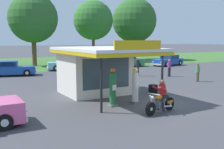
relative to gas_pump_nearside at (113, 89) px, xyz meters
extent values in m
plane|color=#424247|center=(2.65, -0.75, -0.92)|extent=(300.00, 300.00, 0.00)
cube|color=#3D6B2D|center=(2.65, 29.25, -0.92)|extent=(120.00, 24.00, 0.01)
cube|color=silver|center=(0.71, 3.64, 0.49)|extent=(3.88, 3.37, 2.82)
cube|color=#384C56|center=(0.71, 1.98, 0.54)|extent=(3.10, 0.05, 1.80)
cube|color=silver|center=(0.71, 2.14, 1.98)|extent=(4.58, 6.86, 0.16)
cube|color=gold|center=(0.71, 2.14, 1.80)|extent=(4.58, 6.86, 0.18)
cube|color=gold|center=(0.71, -1.26, 2.28)|extent=(2.71, 0.08, 0.44)
cylinder|color=black|center=(2.55, -0.89, 0.49)|extent=(0.12, 0.12, 2.82)
cylinder|color=black|center=(-1.13, -0.89, 0.49)|extent=(0.12, 0.12, 2.82)
cube|color=slate|center=(0.00, 0.00, -0.87)|extent=(0.44, 0.44, 0.10)
cylinder|color=#1E6B33|center=(0.00, 0.00, 0.00)|extent=(0.34, 0.34, 1.64)
cube|color=white|center=(0.00, -0.18, 0.08)|extent=(0.22, 0.02, 0.28)
sphere|color=orange|center=(0.00, 0.00, 0.96)|extent=(0.26, 0.26, 0.26)
cube|color=slate|center=(1.42, 0.00, -0.87)|extent=(0.44, 0.44, 0.10)
cylinder|color=silver|center=(1.42, 0.00, -0.04)|extent=(0.34, 0.34, 1.57)
cube|color=white|center=(1.42, -0.18, 0.04)|extent=(0.22, 0.02, 0.28)
sphere|color=#EACC4C|center=(1.42, 0.00, 0.88)|extent=(0.26, 0.26, 0.26)
cylinder|color=black|center=(0.57, -2.48, -0.60)|extent=(0.64, 0.25, 0.64)
cylinder|color=silver|center=(0.57, -2.48, -0.60)|extent=(0.18, 0.16, 0.16)
cylinder|color=black|center=(2.03, -2.11, -0.60)|extent=(0.64, 0.25, 0.64)
cylinder|color=silver|center=(2.03, -2.11, -0.60)|extent=(0.18, 0.16, 0.16)
ellipsoid|color=orange|center=(1.20, -2.32, -0.14)|extent=(0.60, 0.37, 0.24)
cube|color=#59595E|center=(1.25, -2.30, -0.50)|extent=(0.49, 0.34, 0.36)
cube|color=black|center=(1.54, -2.23, -0.20)|extent=(0.53, 0.37, 0.10)
cylinder|color=silver|center=(0.67, -2.45, -0.32)|extent=(0.37, 0.16, 0.71)
cylinder|color=silver|center=(0.78, -2.42, 0.06)|extent=(0.21, 0.69, 0.04)
sphere|color=silver|center=(0.69, -2.45, -0.10)|extent=(0.16, 0.16, 0.16)
cube|color=orange|center=(1.98, -2.12, -0.48)|extent=(0.47, 0.28, 0.12)
cylinder|color=silver|center=(1.67, -2.34, -0.64)|extent=(0.70, 0.25, 0.18)
cube|color=black|center=(1.47, -2.25, -0.14)|extent=(0.47, 0.43, 0.14)
cylinder|color=black|center=(1.32, -2.45, -0.54)|extent=(0.17, 0.25, 0.56)
cylinder|color=black|center=(1.24, -2.14, -0.54)|extent=(0.17, 0.25, 0.56)
cylinder|color=#B21E23|center=(1.43, -2.26, 0.17)|extent=(0.48, 0.41, 0.60)
sphere|color=brown|center=(1.38, -2.27, 0.55)|extent=(0.22, 0.22, 0.22)
cylinder|color=#B21E23|center=(1.25, -2.51, 0.26)|extent=(0.54, 0.22, 0.31)
cylinder|color=#B21E23|center=(1.15, -2.12, 0.26)|extent=(0.54, 0.22, 0.31)
cube|color=silver|center=(-4.72, -0.52, -0.62)|extent=(0.12, 1.77, 0.18)
sphere|color=white|center=(-4.71, 0.08, -0.29)|extent=(0.18, 0.18, 0.18)
sphere|color=white|center=(-4.71, -1.11, -0.29)|extent=(0.18, 0.18, 0.18)
cylinder|color=black|center=(-5.55, -1.39, -0.59)|extent=(0.66, 0.20, 0.66)
cylinder|color=silver|center=(-5.55, -1.39, -0.59)|extent=(0.30, 0.22, 0.30)
cube|color=#2D844C|center=(11.70, 17.79, -0.33)|extent=(5.53, 3.35, 0.83)
cube|color=#2D844C|center=(12.16, 17.65, 0.34)|extent=(2.61, 2.26, 0.50)
cube|color=#283847|center=(11.12, 17.97, 0.34)|extent=(0.48, 1.44, 0.40)
cube|color=#283847|center=(11.92, 16.86, 0.34)|extent=(1.81, 0.58, 0.38)
cube|color=#283847|center=(12.40, 18.44, 0.34)|extent=(1.81, 0.58, 0.38)
cube|color=silver|center=(9.18, 18.56, -0.62)|extent=(0.65, 1.78, 0.18)
cube|color=silver|center=(14.21, 17.02, -0.62)|extent=(0.65, 1.78, 0.18)
sphere|color=white|center=(8.99, 17.98, -0.29)|extent=(0.18, 0.18, 0.18)
sphere|color=white|center=(9.35, 19.15, -0.29)|extent=(0.18, 0.18, 0.18)
cylinder|color=black|center=(9.74, 17.45, -0.59)|extent=(0.69, 0.38, 0.66)
cylinder|color=silver|center=(9.74, 17.45, -0.59)|extent=(0.35, 0.30, 0.30)
cylinder|color=black|center=(10.27, 19.17, -0.59)|extent=(0.69, 0.38, 0.66)
cylinder|color=silver|center=(10.27, 19.17, -0.59)|extent=(0.35, 0.30, 0.30)
cylinder|color=black|center=(13.12, 16.41, -0.59)|extent=(0.69, 0.38, 0.66)
cylinder|color=silver|center=(13.12, 16.41, -0.59)|extent=(0.35, 0.30, 0.30)
cylinder|color=black|center=(13.65, 18.13, -0.59)|extent=(0.69, 0.38, 0.66)
cylinder|color=silver|center=(13.65, 18.13, -0.59)|extent=(0.35, 0.30, 0.30)
cube|color=#7AC6D1|center=(4.51, 17.35, -0.37)|extent=(5.58, 2.95, 0.73)
cube|color=#7AC6D1|center=(4.00, 17.47, 0.30)|extent=(2.39, 1.99, 0.62)
cube|color=#283847|center=(4.99, 17.23, 0.30)|extent=(0.36, 1.35, 0.50)
cube|color=#283847|center=(4.18, 18.21, 0.30)|extent=(1.73, 0.44, 0.47)
cube|color=#283847|center=(3.82, 16.73, 0.30)|extent=(1.73, 0.44, 0.47)
cube|color=silver|center=(7.13, 16.72, -0.62)|extent=(0.51, 1.66, 0.18)
cube|color=silver|center=(1.90, 17.97, -0.62)|extent=(0.51, 1.66, 0.18)
sphere|color=white|center=(7.27, 17.26, -0.34)|extent=(0.18, 0.18, 0.18)
sphere|color=white|center=(7.00, 16.17, -0.34)|extent=(0.18, 0.18, 0.18)
cylinder|color=black|center=(6.46, 17.72, -0.59)|extent=(0.69, 0.35, 0.66)
cylinder|color=silver|center=(6.46, 17.72, -0.59)|extent=(0.34, 0.28, 0.30)
cylinder|color=black|center=(6.08, 16.12, -0.59)|extent=(0.69, 0.35, 0.66)
cylinder|color=silver|center=(6.08, 16.12, -0.59)|extent=(0.34, 0.28, 0.30)
cylinder|color=black|center=(2.95, 18.57, -0.59)|extent=(0.69, 0.35, 0.66)
cylinder|color=silver|center=(2.95, 18.57, -0.59)|extent=(0.34, 0.28, 0.30)
cylinder|color=black|center=(2.57, 16.97, -0.59)|extent=(0.69, 0.35, 0.66)
cylinder|color=silver|center=(2.57, 16.97, -0.59)|extent=(0.34, 0.28, 0.30)
cube|color=#19479E|center=(17.66, 16.03, -0.39)|extent=(5.01, 3.04, 0.71)
cube|color=#19479E|center=(18.07, 16.14, 0.23)|extent=(2.44, 2.14, 0.52)
cube|color=#283847|center=(17.09, 15.88, 0.23)|extent=(0.42, 1.43, 0.42)
cube|color=#283847|center=(18.28, 15.35, 0.23)|extent=(1.71, 0.49, 0.40)
cube|color=#283847|center=(17.86, 16.93, 0.23)|extent=(1.71, 0.49, 0.40)
cube|color=silver|center=(15.37, 15.41, -0.62)|extent=(0.58, 1.76, 0.18)
cube|color=silver|center=(19.95, 16.65, -0.62)|extent=(0.58, 1.76, 0.18)
sphere|color=white|center=(15.51, 14.83, -0.35)|extent=(0.18, 0.18, 0.18)
sphere|color=white|center=(15.20, 15.99, -0.35)|extent=(0.18, 0.18, 0.18)
cylinder|color=black|center=(16.35, 14.76, -0.59)|extent=(0.69, 0.36, 0.66)
cylinder|color=silver|center=(16.35, 14.76, -0.59)|extent=(0.34, 0.29, 0.30)
cylinder|color=black|center=(15.89, 16.47, -0.59)|extent=(0.69, 0.36, 0.66)
cylinder|color=silver|center=(15.89, 16.47, -0.59)|extent=(0.34, 0.29, 0.30)
cylinder|color=black|center=(19.43, 15.59, -0.59)|extent=(0.69, 0.36, 0.66)
cylinder|color=silver|center=(19.43, 15.59, -0.59)|extent=(0.34, 0.29, 0.30)
cylinder|color=black|center=(18.97, 17.30, -0.59)|extent=(0.69, 0.36, 0.66)
cylinder|color=silver|center=(18.97, 17.30, -0.59)|extent=(0.34, 0.29, 0.30)
cube|color=#19479E|center=(-2.53, 15.40, -0.39)|extent=(4.96, 2.84, 0.71)
cube|color=#19479E|center=(-2.83, 15.48, 0.24)|extent=(2.39, 2.01, 0.54)
cube|color=#283847|center=(-1.84, 15.23, 0.24)|extent=(0.37, 1.34, 0.43)
cube|color=#283847|center=(-2.64, 16.21, 0.24)|extent=(1.72, 0.46, 0.41)
cube|color=#283847|center=(-3.01, 14.74, 0.24)|extent=(1.72, 0.46, 0.41)
cube|color=silver|center=(-0.24, 14.83, -0.62)|extent=(0.52, 1.65, 0.18)
sphere|color=white|center=(-0.09, 15.37, -0.35)|extent=(0.18, 0.18, 0.18)
sphere|color=white|center=(-0.37, 14.28, -0.35)|extent=(0.18, 0.18, 0.18)
cylinder|color=black|center=(-0.80, 15.81, -0.59)|extent=(0.69, 0.35, 0.66)
cylinder|color=silver|center=(-0.80, 15.81, -0.59)|extent=(0.34, 0.29, 0.30)
cylinder|color=black|center=(-1.19, 14.22, -0.59)|extent=(0.69, 0.35, 0.66)
cylinder|color=silver|center=(-1.19, 14.22, -0.59)|extent=(0.34, 0.29, 0.30)
cylinder|color=black|center=(10.34, 7.40, -0.51)|extent=(0.26, 0.26, 0.82)
cylinder|color=#8C338C|center=(10.34, 7.40, 0.19)|extent=(0.34, 0.34, 0.58)
sphere|color=#9E704C|center=(10.34, 7.40, 0.60)|extent=(0.22, 0.22, 0.22)
cylinder|color=#2D3351|center=(8.06, 9.27, -0.47)|extent=(0.26, 0.26, 0.90)
cylinder|color=black|center=(8.06, 9.27, 0.30)|extent=(0.34, 0.34, 0.64)
sphere|color=beige|center=(8.06, 9.27, 0.74)|extent=(0.24, 0.24, 0.24)
cylinder|color=beige|center=(8.06, 9.27, 0.82)|extent=(0.39, 0.39, 0.02)
cylinder|color=brown|center=(10.31, 3.88, -0.54)|extent=(0.26, 0.26, 0.76)
cylinder|color=#4C8C4C|center=(10.31, 3.88, 0.11)|extent=(0.34, 0.34, 0.54)
sphere|color=brown|center=(10.31, 3.88, 0.48)|extent=(0.21, 0.21, 0.21)
cylinder|color=brown|center=(12.05, 27.15, 1.14)|extent=(0.44, 0.44, 4.13)
sphere|color=#33702D|center=(12.05, 27.15, 5.52)|extent=(6.16, 6.16, 6.16)
cylinder|color=brown|center=(19.98, 27.44, 0.99)|extent=(0.38, 0.38, 3.83)
sphere|color=#2D6028|center=(19.98, 27.44, 5.73)|extent=(7.53, 7.53, 7.53)
cylinder|color=brown|center=(2.13, 24.55, 0.99)|extent=(0.59, 0.59, 3.81)
sphere|color=#2D6028|center=(2.13, 24.55, 5.30)|extent=(6.41, 6.41, 6.41)
cylinder|color=black|center=(4.01, 1.73, -0.83)|extent=(0.60, 0.60, 0.18)
cylinder|color=black|center=(4.01, 1.73, -0.65)|extent=(0.60, 0.60, 0.18)
cylinder|color=black|center=(4.01, 1.73, -0.47)|extent=(0.60, 0.60, 0.18)
camera|label=1|loc=(-7.04, -12.28, 2.54)|focal=44.35mm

